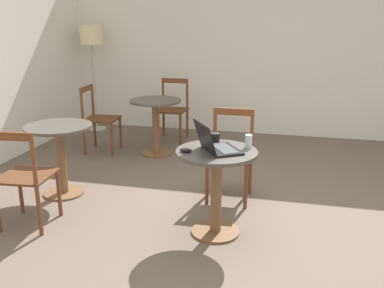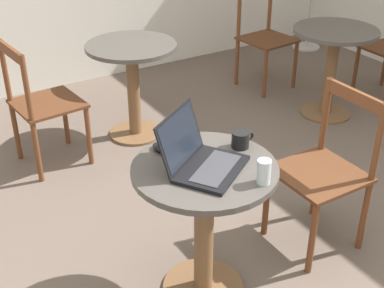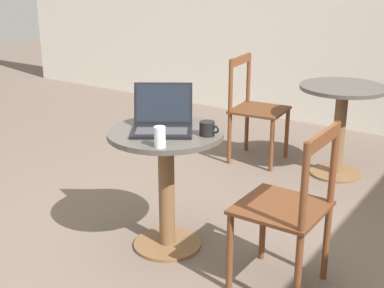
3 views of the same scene
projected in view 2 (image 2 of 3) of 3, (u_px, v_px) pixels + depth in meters
The scene contains 10 objects.
cafe_table_near at pixel (204, 206), 2.53m from camera, with size 0.68×0.68×0.74m.
cafe_table_mid at pixel (333, 55), 4.33m from camera, with size 0.68×0.68×0.74m.
cafe_table_far at pixel (132, 72), 4.01m from camera, with size 0.68×0.68×0.74m.
chair_near_right at pixel (325, 171), 2.92m from camera, with size 0.43×0.43×0.91m.
chair_mid_back at pixel (264, 38), 4.92m from camera, with size 0.47×0.47×0.91m.
chair_far_left at pixel (42, 105), 3.66m from camera, with size 0.47×0.47×0.91m.
laptop at pixel (201, 158), 2.39m from camera, with size 0.46×0.45×0.25m.
mouse at pixel (160, 147), 2.54m from camera, with size 0.06×0.10×0.03m.
mug at pixel (241, 140), 2.56m from camera, with size 0.12×0.09×0.08m.
drinking_glass at pixel (264, 172), 2.28m from camera, with size 0.06×0.06×0.11m.
Camera 2 is at (-1.33, -1.50, 2.02)m, focal length 50.00 mm.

